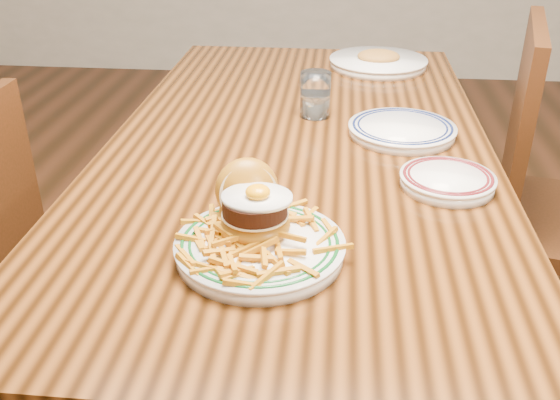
# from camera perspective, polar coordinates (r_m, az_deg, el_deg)

# --- Properties ---
(floor) EXTENTS (6.00, 6.00, 0.00)m
(floor) POSITION_cam_1_polar(r_m,az_deg,el_deg) (1.84, 1.40, -16.61)
(floor) COLOR black
(floor) RESTS_ON ground
(table) EXTENTS (0.85, 1.60, 0.75)m
(table) POSITION_cam_1_polar(r_m,az_deg,el_deg) (1.45, 1.70, 2.34)
(table) COLOR black
(table) RESTS_ON floor
(chair_right) EXTENTS (0.54, 0.54, 0.97)m
(chair_right) POSITION_cam_1_polar(r_m,az_deg,el_deg) (1.78, 24.13, -0.27)
(chair_right) COLOR #3D1C0C
(chair_right) RESTS_ON floor
(main_plate) EXTENTS (0.27, 0.29, 0.13)m
(main_plate) POSITION_cam_1_polar(r_m,az_deg,el_deg) (0.98, -2.06, -2.88)
(main_plate) COLOR white
(main_plate) RESTS_ON table
(side_plate) EXTENTS (0.18, 0.18, 0.03)m
(side_plate) POSITION_cam_1_polar(r_m,az_deg,el_deg) (1.23, 15.06, 1.81)
(side_plate) COLOR white
(side_plate) RESTS_ON table
(rear_plate) EXTENTS (0.24, 0.24, 0.03)m
(rear_plate) POSITION_cam_1_polar(r_m,az_deg,el_deg) (1.45, 11.09, 6.37)
(rear_plate) COLOR white
(rear_plate) RESTS_ON table
(water_glass) EXTENTS (0.07, 0.07, 0.11)m
(water_glass) POSITION_cam_1_polar(r_m,az_deg,el_deg) (1.54, 3.24, 9.37)
(water_glass) COLOR white
(water_glass) RESTS_ON table
(far_plate) EXTENTS (0.30, 0.30, 0.05)m
(far_plate) POSITION_cam_1_polar(r_m,az_deg,el_deg) (1.97, 8.97, 12.39)
(far_plate) COLOR white
(far_plate) RESTS_ON table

